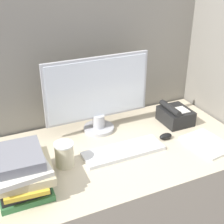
{
  "coord_description": "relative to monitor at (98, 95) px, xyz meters",
  "views": [
    {
      "loc": [
        -0.58,
        -0.86,
        1.67
      ],
      "look_at": [
        0.0,
        0.41,
        0.96
      ],
      "focal_mm": 50.0,
      "sensor_mm": 36.0,
      "label": 1
    }
  ],
  "objects": [
    {
      "name": "monitor",
      "position": [
        0.0,
        0.0,
        0.0
      ],
      "size": [
        0.6,
        0.18,
        0.44
      ],
      "color": "#B7B7BC",
      "rests_on": "desk"
    },
    {
      "name": "cubicle_panel_rear",
      "position": [
        -0.0,
        0.18,
        -0.15
      ],
      "size": [
        1.81,
        0.04,
        1.65
      ],
      "color": "gray",
      "rests_on": "ground_plane"
    },
    {
      "name": "keyboard",
      "position": [
        0.03,
        -0.27,
        -0.21
      ],
      "size": [
        0.42,
        0.14,
        0.02
      ],
      "color": "silver",
      "rests_on": "desk"
    },
    {
      "name": "desk_telephone",
      "position": [
        0.45,
        -0.11,
        -0.17
      ],
      "size": [
        0.16,
        0.19,
        0.12
      ],
      "color": "black",
      "rests_on": "desk"
    },
    {
      "name": "mouse",
      "position": [
        0.3,
        -0.25,
        -0.2
      ],
      "size": [
        0.07,
        0.04,
        0.03
      ],
      "color": "black",
      "rests_on": "desk"
    },
    {
      "name": "paper_pile",
      "position": [
        0.47,
        -0.39,
        -0.21
      ],
      "size": [
        0.21,
        0.26,
        0.02
      ],
      "color": "white",
      "rests_on": "desk"
    },
    {
      "name": "coffee_cup",
      "position": [
        -0.28,
        -0.25,
        -0.16
      ],
      "size": [
        0.1,
        0.1,
        0.12
      ],
      "color": "beige",
      "rests_on": "desk"
    },
    {
      "name": "desk",
      "position": [
        -0.0,
        -0.22,
        -0.6
      ],
      "size": [
        1.41,
        0.74,
        0.75
      ],
      "color": "beige",
      "rests_on": "ground_plane"
    },
    {
      "name": "book_stack",
      "position": [
        -0.49,
        -0.33,
        -0.13
      ],
      "size": [
        0.27,
        0.31,
        0.18
      ],
      "color": "#38723F",
      "rests_on": "desk"
    },
    {
      "name": "cubicle_panel_right",
      "position": [
        0.74,
        -0.19,
        -0.15
      ],
      "size": [
        0.04,
        0.8,
        1.65
      ],
      "color": "gray",
      "rests_on": "ground_plane"
    }
  ]
}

